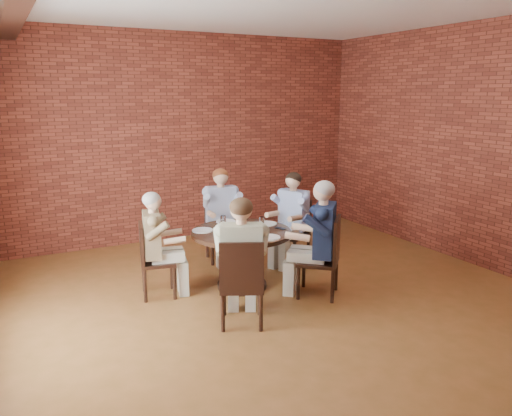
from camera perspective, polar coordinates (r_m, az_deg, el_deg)
name	(u,v)px	position (r m, az deg, el deg)	size (l,w,h in m)	color
floor	(288,313)	(5.78, 3.68, -11.87)	(7.00, 7.00, 0.00)	brown
wall_back	(180,138)	(8.46, -8.65, 7.91)	(7.00, 7.00, 0.00)	brown
wall_right	(496,148)	(7.52, 25.72, 6.16)	(7.00, 7.00, 0.00)	brown
dining_table	(242,248)	(6.30, -1.64, -4.55)	(1.26, 1.26, 0.75)	black
chair_a	(294,229)	(7.26, 4.40, -2.37)	(0.57, 0.57, 0.94)	black
diner_a	(291,219)	(7.15, 4.04, -1.29)	(0.53, 0.65, 1.34)	#4563B5
chair_b	(221,225)	(7.43, -4.07, -1.95)	(0.52, 0.52, 0.95)	black
diner_b	(222,216)	(7.31, -3.93, -0.87)	(0.55, 0.67, 1.36)	#99A5C3
chair_c	(151,257)	(6.17, -11.90, -5.52)	(0.49, 0.49, 0.91)	black
diner_c	(157,245)	(6.13, -11.21, -4.17)	(0.50, 0.62, 1.29)	brown
chair_d	(242,281)	(5.25, -1.65, -8.29)	(0.61, 0.61, 0.97)	black
diner_d	(242,262)	(5.28, -1.66, -6.17)	(0.56, 0.69, 1.39)	beige
chair_e	(326,254)	(6.11, 8.05, -5.26)	(0.66, 0.66, 0.99)	black
diner_e	(319,239)	(6.06, 7.18, -3.56)	(0.58, 0.72, 1.42)	#172240
plate_a	(267,224)	(6.55, 1.24, -1.80)	(0.26, 0.26, 0.01)	white
plate_b	(226,221)	(6.67, -3.47, -1.54)	(0.26, 0.26, 0.01)	white
plate_c	(203,230)	(6.26, -6.12, -2.55)	(0.26, 0.26, 0.01)	white
plate_d	(269,237)	(5.93, 1.54, -3.37)	(0.26, 0.26, 0.01)	white
glass_a	(261,222)	(6.37, 0.62, -1.64)	(0.07, 0.07, 0.14)	white
glass_b	(242,222)	(6.39, -1.63, -1.60)	(0.07, 0.07, 0.14)	white
glass_c	(223,221)	(6.44, -3.77, -1.50)	(0.07, 0.07, 0.14)	white
glass_d	(223,226)	(6.18, -3.74, -2.11)	(0.07, 0.07, 0.14)	white
glass_e	(222,228)	(6.11, -3.89, -2.30)	(0.07, 0.07, 0.14)	white
glass_f	(253,235)	(5.80, -0.39, -3.09)	(0.07, 0.07, 0.14)	white
glass_g	(256,227)	(6.14, 0.03, -2.18)	(0.07, 0.07, 0.14)	white
smartphone	(280,228)	(6.34, 2.79, -2.34)	(0.07, 0.14, 0.01)	black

